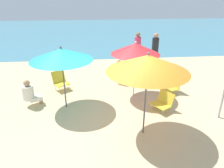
% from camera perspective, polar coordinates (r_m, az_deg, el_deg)
% --- Properties ---
extents(ground_plane, '(40.00, 40.00, 0.00)m').
position_cam_1_polar(ground_plane, '(6.05, 0.99, -10.09)').
color(ground_plane, '#D3BC8C').
extents(sea_water, '(40.00, 16.00, 0.01)m').
position_cam_1_polar(sea_water, '(19.16, -3.83, 13.65)').
color(sea_water, teal).
rests_on(sea_water, ground_plane).
extents(umbrella_orange, '(1.89, 1.89, 2.12)m').
position_cam_1_polar(umbrella_orange, '(4.86, 9.49, 5.41)').
color(umbrella_orange, '#4C4C51').
rests_on(umbrella_orange, ground_plane).
extents(umbrella_teal, '(1.81, 1.81, 1.93)m').
position_cam_1_polar(umbrella_teal, '(6.27, -13.32, 7.70)').
color(umbrella_teal, '#4C4C51').
rests_on(umbrella_teal, ground_plane).
extents(umbrella_red, '(1.58, 1.58, 1.90)m').
position_cam_1_polar(umbrella_red, '(6.90, 6.25, 9.31)').
color(umbrella_red, silver).
rests_on(umbrella_red, ground_plane).
extents(beach_chair_a, '(0.69, 0.70, 0.68)m').
position_cam_1_polar(beach_chair_a, '(8.00, -13.61, 0.95)').
color(beach_chair_a, gold).
rests_on(beach_chair_a, ground_plane).
extents(beach_chair_b, '(0.74, 0.65, 0.63)m').
position_cam_1_polar(beach_chair_b, '(7.83, 15.75, -0.28)').
color(beach_chair_b, gold).
rests_on(beach_chair_b, ground_plane).
extents(beach_chair_c, '(0.71, 0.72, 0.56)m').
position_cam_1_polar(beach_chair_c, '(6.66, 13.42, -4.53)').
color(beach_chair_c, gold).
rests_on(beach_chair_c, ground_plane).
extents(person_a, '(0.57, 0.48, 0.88)m').
position_cam_1_polar(person_a, '(7.11, -20.95, -2.27)').
color(person_a, silver).
rests_on(person_a, ground_plane).
extents(person_b, '(0.29, 0.29, 1.70)m').
position_cam_1_polar(person_b, '(9.61, 11.28, 8.30)').
color(person_b, black).
rests_on(person_b, ground_plane).
extents(person_c, '(0.30, 0.30, 1.60)m').
position_cam_1_polar(person_c, '(10.19, 6.74, 9.10)').
color(person_c, '#DB3866').
rests_on(person_c, ground_plane).
extents(person_d, '(0.55, 0.46, 0.94)m').
position_cam_1_polar(person_d, '(8.25, 2.24, 3.16)').
color(person_d, silver).
rests_on(person_d, ground_plane).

